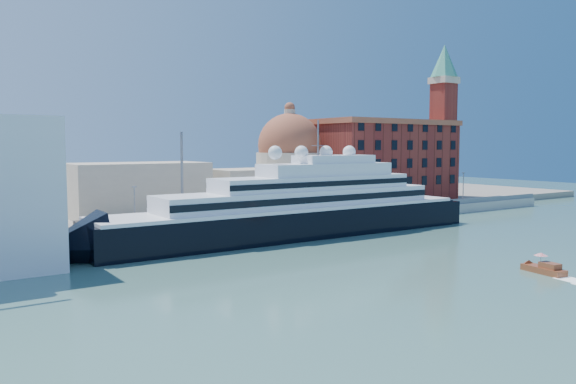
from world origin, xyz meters
TOP-DOWN VIEW (x-y plane):
  - ground at (0.00, 0.00)m, footprint 400.00×400.00m
  - quay at (0.00, 34.00)m, footprint 180.00×10.00m
  - land at (0.00, 75.00)m, footprint 260.00×72.00m
  - quay_fence at (0.00, 29.50)m, footprint 180.00×0.10m
  - superyacht at (-3.68, 23.00)m, footprint 89.94×12.47m
  - service_barge at (-52.12, 22.09)m, footprint 12.91×5.14m
  - water_taxi at (10.12, -22.74)m, footprint 3.02×6.53m
  - warehouse at (52.00, 52.00)m, footprint 43.00×19.00m
  - campanile at (76.00, 52.00)m, footprint 8.40×8.40m
  - church at (6.39, 57.72)m, footprint 66.00×18.00m
  - lamp_posts at (-12.67, 32.27)m, footprint 120.80×2.40m

SIDE VIEW (x-z plane):
  - ground at x=0.00m, z-range 0.00..0.00m
  - water_taxi at x=10.12m, z-range -0.78..2.21m
  - service_barge at x=-52.12m, z-range -0.60..2.24m
  - land at x=0.00m, z-range 0.00..2.00m
  - quay at x=0.00m, z-range 0.00..2.50m
  - quay_fence at x=0.00m, z-range 2.50..3.70m
  - superyacht at x=-3.68m, z-range -8.80..18.08m
  - lamp_posts at x=-12.67m, z-range 0.84..18.84m
  - church at x=6.39m, z-range -1.84..23.66m
  - warehouse at x=52.00m, z-range 2.16..25.41m
  - campanile at x=76.00m, z-range 5.26..52.26m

